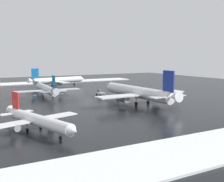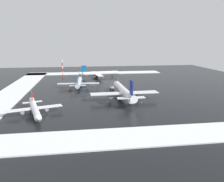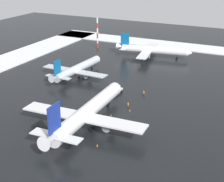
# 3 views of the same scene
# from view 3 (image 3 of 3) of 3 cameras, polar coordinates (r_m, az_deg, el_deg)

# --- Properties ---
(ground_plane) EXTENTS (240.00, 240.00, 0.00)m
(ground_plane) POSITION_cam_3_polar(r_m,az_deg,el_deg) (111.38, -1.95, 0.07)
(ground_plane) COLOR black
(snow_bank_left) EXTENTS (14.00, 116.00, 0.40)m
(snow_bank_left) POSITION_cam_3_polar(r_m,az_deg,el_deg) (170.62, 8.68, 7.66)
(snow_bank_left) COLOR white
(snow_bank_left) RESTS_ON ground_plane
(airplane_far_rear) EXTENTS (40.05, 33.15, 11.90)m
(airplane_far_rear) POSITION_cam_3_polar(r_m,az_deg,el_deg) (87.61, -4.14, -3.46)
(airplane_far_rear) COLOR white
(airplane_far_rear) RESTS_ON ground_plane
(airplane_parked_portside) EXTENTS (30.73, 25.47, 9.12)m
(airplane_parked_portside) POSITION_cam_3_polar(r_m,az_deg,el_deg) (123.69, -5.81, 3.70)
(airplane_parked_portside) COLOR silver
(airplane_parked_portside) RESTS_ON ground_plane
(airplane_foreground_jet) EXTENTS (27.43, 32.88, 9.78)m
(airplane_foreground_jet) POSITION_cam_3_polar(r_m,az_deg,el_deg) (147.90, 6.72, 6.78)
(airplane_foreground_jet) COLOR white
(airplane_foreground_jet) RESTS_ON ground_plane
(pushback_tug) EXTENTS (4.72, 2.54, 2.50)m
(pushback_tug) POSITION_cam_3_polar(r_m,az_deg,el_deg) (108.66, 0.82, 0.23)
(pushback_tug) COLOR silver
(pushback_tug) RESTS_ON ground_plane
(ground_crew_near_tug) EXTENTS (0.36, 0.36, 1.71)m
(ground_crew_near_tug) POSITION_cam_3_polar(r_m,az_deg,el_deg) (107.26, 5.31, -0.34)
(ground_crew_near_tug) COLOR black
(ground_crew_near_tug) RESTS_ON ground_plane
(ground_crew_mid_apron) EXTENTS (0.36, 0.36, 1.71)m
(ground_crew_mid_apron) POSITION_cam_3_polar(r_m,az_deg,el_deg) (98.53, 2.69, -2.34)
(ground_crew_mid_apron) COLOR black
(ground_crew_mid_apron) RESTS_ON ground_plane
(ground_crew_by_nose_gear) EXTENTS (0.36, 0.36, 1.71)m
(ground_crew_by_nose_gear) POSITION_cam_3_polar(r_m,az_deg,el_deg) (102.13, -2.12, -1.43)
(ground_crew_by_nose_gear) COLOR black
(ground_crew_by_nose_gear) RESTS_ON ground_plane
(antenna_mast) EXTENTS (0.70, 0.70, 14.10)m
(antenna_mast) POSITION_cam_3_polar(r_m,az_deg,el_deg) (161.58, -2.44, 9.59)
(antenna_mast) COLOR red
(antenna_mast) RESTS_ON ground_plane
(traffic_cone_near_nose) EXTENTS (0.36, 0.36, 0.55)m
(traffic_cone_near_nose) POSITION_cam_3_polar(r_m,az_deg,el_deg) (97.00, 2.96, -3.21)
(traffic_cone_near_nose) COLOR orange
(traffic_cone_near_nose) RESTS_ON ground_plane
(traffic_cone_mid_line) EXTENTS (0.36, 0.36, 0.55)m
(traffic_cone_mid_line) POSITION_cam_3_polar(r_m,az_deg,el_deg) (80.08, -2.48, -9.00)
(traffic_cone_mid_line) COLOR orange
(traffic_cone_mid_line) RESTS_ON ground_plane
(traffic_cone_wingtip_side) EXTENTS (0.36, 0.36, 0.55)m
(traffic_cone_wingtip_side) POSITION_cam_3_polar(r_m,az_deg,el_deg) (94.10, -0.14, -4.00)
(traffic_cone_wingtip_side) COLOR orange
(traffic_cone_wingtip_side) RESTS_ON ground_plane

